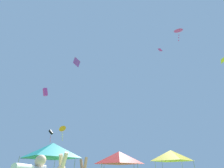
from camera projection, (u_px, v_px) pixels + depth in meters
The scene contains 11 objects.
canopy_tent_yellow at pixel (171, 155), 16.82m from camera, with size 3.42×3.42×3.66m.
canopy_tent_blue at pixel (46, 152), 15.07m from camera, with size 3.55×3.55×3.80m.
canopy_tent_teal at pixel (52, 150), 11.19m from camera, with size 3.18×3.18×3.40m.
canopy_tent_red at pixel (119, 158), 11.75m from camera, with size 2.73×2.73×2.92m.
kite_purple_diamond at pixel (77, 62), 21.89m from camera, with size 0.99×1.17×0.71m.
kite_orange_delta at pixel (62, 129), 24.13m from camera, with size 1.36×1.39×2.21m.
kite_yellow_diamond at pixel (222, 60), 22.97m from camera, with size 0.73×0.77×0.61m.
kite_black_box at pixel (51, 133), 33.90m from camera, with size 1.19×0.80×2.60m.
kite_magenta_delta at pixel (178, 30), 16.23m from camera, with size 1.04×1.02×1.74m.
kite_magenta_diamond at pixel (160, 50), 35.76m from camera, with size 0.97×0.87×0.76m.
kite_magenta_box at pixel (45, 92), 24.38m from camera, with size 0.92×0.99×1.32m.
Camera 1 is at (0.04, -5.30, 1.47)m, focal length 24.65 mm.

